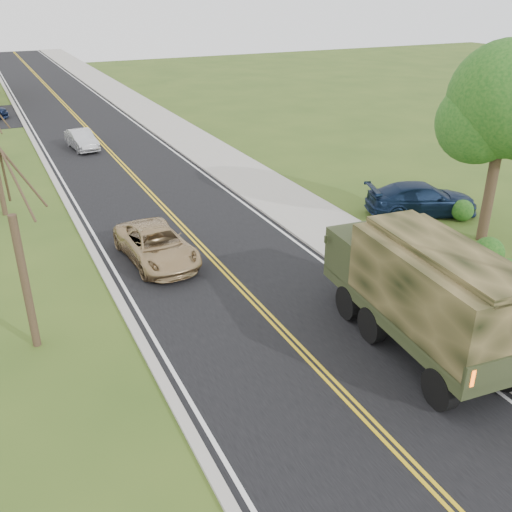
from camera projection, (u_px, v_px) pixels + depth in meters
ground at (452, 508)px, 11.81m from camera, size 160.00×160.00×0.00m
road at (84, 124)px, 44.28m from camera, size 8.00×120.00×0.01m
curb_right at (136, 119)px, 45.90m from camera, size 0.30×120.00×0.12m
sidewalk_right at (157, 117)px, 46.59m from camera, size 3.20×120.00×0.10m
curb_left at (27, 129)px, 42.62m from camera, size 0.30×120.00×0.10m
leafy_tree at (505, 109)px, 21.91m from camera, size 4.83×4.50×8.10m
bare_tree_a at (22, 267)px, 16.03m from camera, size 1.93×2.26×6.08m
military_truck at (425, 287)px, 16.17m from camera, size 3.07×7.33×3.57m
suv_champagne at (156, 245)px, 22.12m from camera, size 2.53×4.95×1.34m
sedan_silver at (82, 140)px, 37.37m from camera, size 1.69×3.90×1.25m
pickup_navy at (422, 199)px, 26.63m from camera, size 5.58×3.69×1.50m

